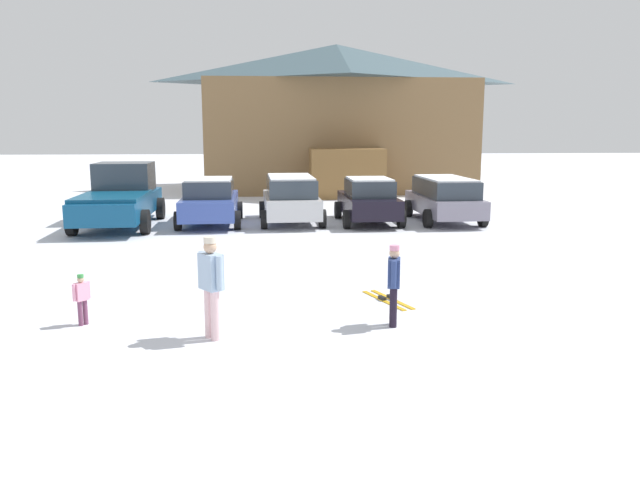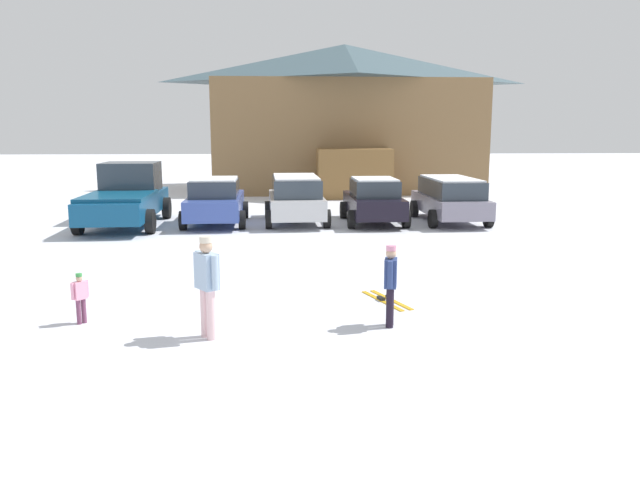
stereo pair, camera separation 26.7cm
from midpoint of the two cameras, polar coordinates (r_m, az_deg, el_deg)
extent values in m
plane|color=silver|center=(7.18, -0.21, -17.53)|extent=(160.00, 160.00, 0.00)
cube|color=brown|center=(35.83, 2.43, 9.46)|extent=(14.09, 8.77, 5.88)
pyramid|color=#384F58|center=(36.01, 2.48, 15.80)|extent=(14.69, 9.37, 2.09)
cube|color=brown|center=(30.69, 3.40, 6.09)|extent=(3.61, 1.82, 2.40)
cube|color=#364D9F|center=(22.50, -9.18, 3.16)|extent=(1.94, 4.39, 0.69)
cube|color=#2D3842|center=(22.22, -9.27, 4.72)|extent=(1.67, 2.30, 0.58)
cube|color=white|center=(22.19, -9.29, 5.54)|extent=(1.55, 2.18, 0.06)
cylinder|color=black|center=(23.97, -11.25, 2.68)|extent=(0.24, 0.65, 0.64)
cylinder|color=black|center=(23.82, -6.53, 2.77)|extent=(0.24, 0.65, 0.64)
cylinder|color=black|center=(21.32, -12.07, 1.75)|extent=(0.24, 0.65, 0.64)
cylinder|color=black|center=(21.16, -6.78, 1.84)|extent=(0.24, 0.65, 0.64)
cube|color=silver|center=(22.49, -1.89, 3.28)|extent=(2.02, 4.37, 0.69)
cube|color=#2D3842|center=(22.34, -1.88, 4.92)|extent=(1.76, 3.33, 0.62)
cube|color=white|center=(22.31, -1.89, 5.80)|extent=(1.64, 3.16, 0.06)
cylinder|color=black|center=(23.82, -4.47, 2.80)|extent=(0.25, 0.65, 0.64)
cylinder|color=black|center=(23.93, 0.30, 2.86)|extent=(0.25, 0.65, 0.64)
cylinder|color=black|center=(21.18, -4.35, 1.89)|extent=(0.25, 0.65, 0.64)
cylinder|color=black|center=(21.30, 1.01, 1.97)|extent=(0.25, 0.65, 0.64)
cube|color=black|center=(22.48, 5.24, 3.22)|extent=(1.82, 4.06, 0.67)
cube|color=#2D3842|center=(22.22, 5.35, 4.76)|extent=(1.57, 2.12, 0.58)
cube|color=white|center=(22.19, 5.36, 5.58)|extent=(1.47, 2.02, 0.06)
cylinder|color=black|center=(23.62, 2.48, 2.76)|extent=(0.23, 0.64, 0.64)
cylinder|color=black|center=(23.91, 6.97, 2.78)|extent=(0.23, 0.64, 0.64)
cylinder|color=black|center=(21.16, 3.25, 1.90)|extent=(0.23, 0.64, 0.64)
cylinder|color=black|center=(21.49, 8.24, 1.93)|extent=(0.23, 0.64, 0.64)
cube|color=gray|center=(23.19, 12.08, 3.20)|extent=(1.94, 4.54, 0.63)
cube|color=#2D3842|center=(23.04, 12.21, 4.70)|extent=(1.69, 3.45, 0.61)
cube|color=white|center=(23.01, 12.24, 5.53)|extent=(1.57, 3.28, 0.06)
cylinder|color=black|center=(24.31, 8.91, 2.86)|extent=(0.24, 0.65, 0.64)
cylinder|color=black|center=(24.84, 13.30, 2.86)|extent=(0.24, 0.65, 0.64)
cylinder|color=black|center=(21.64, 10.63, 1.92)|extent=(0.24, 0.65, 0.64)
cylinder|color=black|center=(22.23, 15.49, 1.94)|extent=(0.24, 0.65, 0.64)
cube|color=navy|center=(22.69, -17.05, 3.12)|extent=(2.31, 5.94, 0.70)
cube|color=#2D3842|center=(23.75, -16.59, 5.56)|extent=(2.00, 1.95, 1.05)
cube|color=navy|center=(21.65, -17.66, 3.86)|extent=(2.21, 3.30, 0.12)
cylinder|color=black|center=(24.68, -18.78, 2.74)|extent=(0.29, 0.81, 0.80)
cylinder|color=black|center=(24.25, -13.54, 2.87)|extent=(0.29, 0.81, 0.80)
cylinder|color=black|center=(21.31, -20.96, 1.52)|extent=(0.29, 0.81, 0.80)
cylinder|color=black|center=(20.80, -14.91, 1.65)|extent=(0.29, 0.81, 0.80)
cylinder|color=black|center=(10.70, 7.11, -6.18)|extent=(0.13, 0.13, 0.69)
cylinder|color=black|center=(10.84, 7.14, -5.95)|extent=(0.13, 0.13, 0.69)
cube|color=navy|center=(10.62, 7.20, -3.01)|extent=(0.27, 0.37, 0.49)
cylinder|color=navy|center=(10.41, 7.16, -3.20)|extent=(0.09, 0.09, 0.46)
cylinder|color=navy|center=(10.83, 7.24, -2.69)|extent=(0.09, 0.09, 0.46)
sphere|color=tan|center=(10.55, 7.24, -1.24)|extent=(0.18, 0.18, 0.18)
cylinder|color=pink|center=(10.53, 7.25, -0.74)|extent=(0.17, 0.17, 0.08)
cylinder|color=beige|center=(10.15, -9.20, -6.76)|extent=(0.15, 0.15, 0.82)
cylinder|color=beige|center=(10.29, -9.72, -6.53)|extent=(0.15, 0.15, 0.82)
cube|color=#9BB4D1|center=(10.04, -9.57, -2.81)|extent=(0.43, 0.46, 0.58)
cylinder|color=#9BB4D1|center=(9.83, -8.82, -2.99)|extent=(0.11, 0.11, 0.55)
cylinder|color=#9BB4D1|center=(10.25, -10.30, -2.48)|extent=(0.11, 0.11, 0.55)
sphere|color=tan|center=(9.96, -9.64, -0.60)|extent=(0.21, 0.21, 0.21)
cylinder|color=beige|center=(9.94, -9.66, 0.04)|extent=(0.20, 0.20, 0.10)
cylinder|color=#6F3B59|center=(11.60, -20.16, -6.08)|extent=(0.08, 0.08, 0.44)
cylinder|color=#6F3B59|center=(11.56, -20.57, -6.17)|extent=(0.08, 0.08, 0.44)
cube|color=#F19DBD|center=(11.49, -20.48, -4.33)|extent=(0.24, 0.24, 0.31)
cylinder|color=#F19DBD|center=(11.55, -19.90, -4.18)|extent=(0.06, 0.06, 0.29)
cylinder|color=#F19DBD|center=(11.42, -21.07, -4.41)|extent=(0.06, 0.06, 0.29)
sphere|color=tan|center=(11.44, -20.55, -3.31)|extent=(0.11, 0.11, 0.11)
cylinder|color=#3C9448|center=(11.43, -20.56, -3.01)|extent=(0.11, 0.11, 0.05)
cube|color=gold|center=(12.46, 7.11, -5.44)|extent=(0.63, 1.47, 0.02)
cube|color=black|center=(12.49, 7.00, -5.21)|extent=(0.15, 0.22, 0.06)
cube|color=gold|center=(12.36, 6.31, -5.55)|extent=(0.63, 1.47, 0.02)
cube|color=black|center=(12.39, 6.20, -5.32)|extent=(0.15, 0.22, 0.06)
camera|label=1|loc=(0.13, -89.43, 0.10)|focal=35.00mm
camera|label=2|loc=(0.13, 90.57, -0.10)|focal=35.00mm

